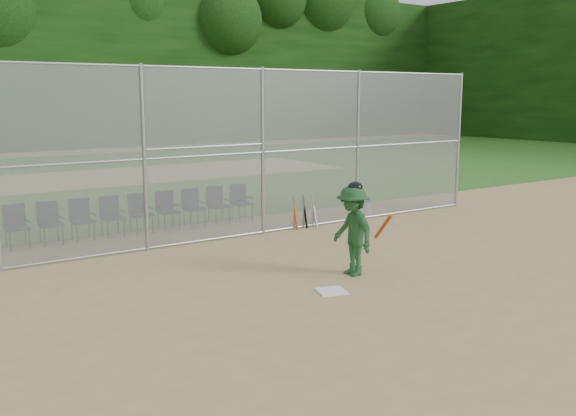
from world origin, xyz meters
TOP-DOWN VIEW (x-y plane):
  - ground at (0.00, 0.00)m, footprint 100.00×100.00m
  - grass_strip at (0.00, 18.00)m, footprint 100.00×100.00m
  - dirt_patch_far at (0.00, 18.00)m, footprint 24.00×24.00m
  - backstop_fence at (0.00, 5.00)m, footprint 16.09×0.09m
  - treeline at (0.00, 20.00)m, footprint 81.00×60.00m
  - home_plate at (-0.58, 0.35)m, footprint 0.61×0.61m
  - batter_at_plate at (0.41, 0.97)m, footprint 0.91×1.32m
  - water_cooler at (4.70, 5.43)m, footprint 0.34×0.34m
  - spare_bats at (2.26, 4.99)m, footprint 0.66×0.29m
  - chair_1 at (-4.28, 6.81)m, footprint 0.54×0.52m
  - chair_2 at (-3.56, 6.81)m, footprint 0.54×0.52m
  - chair_3 at (-2.84, 6.81)m, footprint 0.54×0.52m
  - chair_4 at (-2.12, 6.81)m, footprint 0.54×0.52m
  - chair_5 at (-1.40, 6.81)m, footprint 0.54×0.52m
  - chair_6 at (-0.68, 6.81)m, footprint 0.54×0.52m
  - chair_7 at (0.04, 6.81)m, footprint 0.54×0.52m
  - chair_8 at (0.76, 6.81)m, footprint 0.54×0.52m
  - chair_9 at (1.48, 6.81)m, footprint 0.54×0.52m

SIDE VIEW (x-z plane):
  - ground at x=0.00m, z-range 0.00..0.00m
  - grass_strip at x=0.00m, z-range 0.01..0.01m
  - dirt_patch_far at x=0.00m, z-range 0.01..0.01m
  - home_plate at x=-0.58m, z-range 0.00..0.02m
  - water_cooler at x=4.70m, z-range 0.00..0.44m
  - spare_bats at x=2.26m, z-range 0.00..0.84m
  - chair_1 at x=-4.28m, z-range 0.00..0.96m
  - chair_2 at x=-3.56m, z-range 0.00..0.96m
  - chair_3 at x=-2.84m, z-range 0.00..0.96m
  - chair_4 at x=-2.12m, z-range 0.00..0.96m
  - chair_5 at x=-1.40m, z-range 0.00..0.96m
  - chair_6 at x=-0.68m, z-range 0.00..0.96m
  - chair_7 at x=0.04m, z-range 0.00..0.96m
  - chair_8 at x=0.76m, z-range 0.00..0.96m
  - chair_9 at x=1.48m, z-range 0.00..0.96m
  - batter_at_plate at x=0.41m, z-range -0.03..1.75m
  - backstop_fence at x=0.00m, z-range 0.07..4.07m
  - treeline at x=0.00m, z-range 0.00..11.00m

